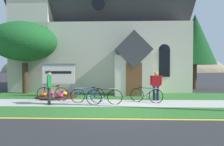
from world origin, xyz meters
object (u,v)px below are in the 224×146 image
at_px(church_sign, 59,75).
at_px(cyclist_in_yellow_jersey, 49,85).
at_px(bicycle_orange, 146,95).
at_px(cyclist_in_orange_jersey, 156,84).
at_px(bicycle_green, 104,97).
at_px(bicycle_silver, 52,94).
at_px(roadside_conifer, 195,40).
at_px(yard_deciduous_tree, 25,42).
at_px(bicycle_black, 88,95).

xyz_separation_m(church_sign, cyclist_in_yellow_jersey, (0.33, -2.60, -0.39)).
xyz_separation_m(bicycle_orange, cyclist_in_orange_jersey, (0.62, 0.58, 0.54)).
bearing_deg(bicycle_green, cyclist_in_yellow_jersey, -179.80).
bearing_deg(bicycle_silver, roadside_conifer, 31.95).
distance_m(cyclist_in_orange_jersey, yard_deciduous_tree, 9.39).
height_order(church_sign, roadside_conifer, roadside_conifer).
height_order(bicycle_orange, yard_deciduous_tree, yard_deciduous_tree).
bearing_deg(bicycle_green, church_sign, 139.57).
xyz_separation_m(cyclist_in_yellow_jersey, yard_deciduous_tree, (-3.13, 4.00, 2.62)).
distance_m(bicycle_black, cyclist_in_orange_jersey, 3.75).
bearing_deg(bicycle_orange, cyclist_in_orange_jersey, 43.42).
xyz_separation_m(bicycle_silver, cyclist_in_yellow_jersey, (0.16, -0.96, 0.58)).
height_order(bicycle_black, cyclist_in_orange_jersey, cyclist_in_orange_jersey).
distance_m(church_sign, bicycle_orange, 5.59).
height_order(bicycle_orange, roadside_conifer, roadside_conifer).
distance_m(bicycle_orange, cyclist_in_orange_jersey, 1.01).
height_order(church_sign, bicycle_orange, church_sign).
height_order(bicycle_orange, cyclist_in_orange_jersey, cyclist_in_orange_jersey).
distance_m(bicycle_silver, bicycle_black, 2.03).
height_order(church_sign, bicycle_green, church_sign).
distance_m(bicycle_orange, cyclist_in_yellow_jersey, 4.92).
distance_m(church_sign, roadside_conifer, 11.43).
xyz_separation_m(bicycle_green, cyclist_in_orange_jersey, (2.74, 1.27, 0.53)).
bearing_deg(bicycle_green, bicycle_black, 149.72).
relative_size(bicycle_green, yard_deciduous_tree, 0.36).
xyz_separation_m(bicycle_orange, bicycle_green, (-2.12, -0.69, 0.01)).
xyz_separation_m(cyclist_in_yellow_jersey, roadside_conifer, (9.78, 7.16, 3.17)).
relative_size(bicycle_green, cyclist_in_yellow_jersey, 1.07).
bearing_deg(cyclist_in_orange_jersey, bicycle_orange, -136.58).
relative_size(bicycle_silver, cyclist_in_orange_jersey, 1.10).
bearing_deg(bicycle_orange, yard_deciduous_tree, 157.48).
distance_m(bicycle_black, roadside_conifer, 11.01).
bearing_deg(cyclist_in_orange_jersey, bicycle_silver, -176.69).
height_order(church_sign, bicycle_black, church_sign).
bearing_deg(bicycle_black, church_sign, 136.07).
height_order(bicycle_silver, cyclist_in_orange_jersey, cyclist_in_orange_jersey).
height_order(church_sign, bicycle_silver, church_sign).
bearing_deg(bicycle_orange, roadside_conifer, 52.58).
xyz_separation_m(bicycle_silver, bicycle_black, (1.98, -0.42, -0.01)).
bearing_deg(church_sign, cyclist_in_orange_jersey, -12.88).
bearing_deg(roadside_conifer, cyclist_in_yellow_jersey, -143.81).
bearing_deg(bicycle_silver, bicycle_orange, -2.96).
distance_m(church_sign, yard_deciduous_tree, 3.85).
distance_m(church_sign, bicycle_green, 4.11).
bearing_deg(cyclist_in_yellow_jersey, church_sign, 97.17).
bearing_deg(yard_deciduous_tree, bicycle_black, -35.00).
xyz_separation_m(church_sign, bicycle_orange, (5.16, -1.91, -0.98)).
bearing_deg(cyclist_in_orange_jersey, roadside_conifer, 53.64).
height_order(roadside_conifer, yard_deciduous_tree, roadside_conifer).
bearing_deg(bicycle_green, cyclist_in_orange_jersey, 24.90).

